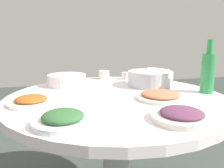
# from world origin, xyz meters

# --- Properties ---
(round_dining_table) EXTENTS (1.17, 1.17, 0.76)m
(round_dining_table) POSITION_xyz_m (0.00, 0.00, 0.62)
(round_dining_table) COLOR #99999E
(round_dining_table) RESTS_ON ground
(rice_bowl) EXTENTS (0.29, 0.29, 0.10)m
(rice_bowl) POSITION_xyz_m (0.19, -0.27, 0.80)
(rice_bowl) COLOR #B2B5BA
(rice_bowl) RESTS_ON round_dining_table
(soup_bowl) EXTENTS (0.27, 0.24, 0.07)m
(soup_bowl) POSITION_xyz_m (0.32, 0.25, 0.79)
(soup_bowl) COLOR white
(soup_bowl) RESTS_ON round_dining_table
(dish_tofu_braise) EXTENTS (0.24, 0.24, 0.04)m
(dish_tofu_braise) POSITION_xyz_m (-0.12, -0.20, 0.77)
(dish_tofu_braise) COLOR silver
(dish_tofu_braise) RESTS_ON round_dining_table
(dish_greens) EXTENTS (0.22, 0.22, 0.05)m
(dish_greens) POSITION_xyz_m (-0.35, 0.29, 0.78)
(dish_greens) COLOR white
(dish_greens) RESTS_ON round_dining_table
(dish_stirfry) EXTENTS (0.22, 0.22, 0.04)m
(dish_stirfry) POSITION_xyz_m (-0.06, 0.43, 0.77)
(dish_stirfry) COLOR white
(dish_stirfry) RESTS_ON round_dining_table
(dish_eggplant) EXTENTS (0.23, 0.23, 0.05)m
(dish_eggplant) POSITION_xyz_m (-0.41, -0.15, 0.77)
(dish_eggplant) COLOR silver
(dish_eggplant) RESTS_ON round_dining_table
(green_bottle) EXTENTS (0.07, 0.07, 0.30)m
(green_bottle) POSITION_xyz_m (-0.05, -0.51, 0.87)
(green_bottle) COLOR #2E8E4A
(green_bottle) RESTS_ON round_dining_table
(tea_cup_near) EXTENTS (0.06, 0.06, 0.05)m
(tea_cup_near) POSITION_xyz_m (0.44, -0.19, 0.78)
(tea_cup_near) COLOR silver
(tea_cup_near) RESTS_ON round_dining_table
(tea_cup_far) EXTENTS (0.08, 0.08, 0.06)m
(tea_cup_far) POSITION_xyz_m (0.49, -0.03, 0.79)
(tea_cup_far) COLOR beige
(tea_cup_far) RESTS_ON round_dining_table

